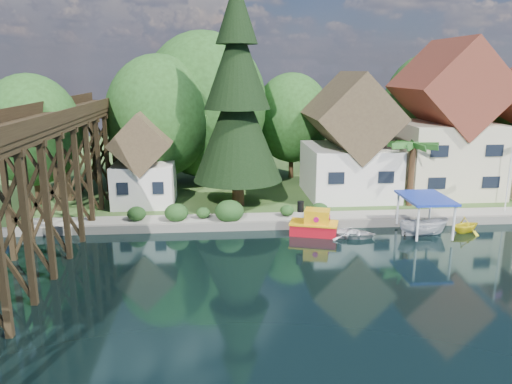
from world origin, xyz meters
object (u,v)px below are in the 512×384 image
tugboat (314,224)px  flagpole (512,161)px  trestle_bridge (44,170)px  house_left (350,145)px  palm_tree (413,147)px  boat_white_a (351,232)px  shed (144,165)px  boat_canopy (424,219)px  boat_yellow (466,224)px  house_center (446,129)px  conifer (237,101)px

tugboat → flagpole: bearing=9.7°
trestle_bridge → house_left: house_left is taller
palm_tree → boat_white_a: size_ratio=1.65×
shed → boat_white_a: size_ratio=2.28×
shed → boat_white_a: bearing=-29.1°
house_left → shed: size_ratio=1.40×
house_left → palm_tree: bearing=-43.5°
trestle_bridge → tugboat: bearing=4.6°
trestle_bridge → tugboat: trestle_bridge is taller
boat_white_a → boat_canopy: bearing=-72.5°
shed → boat_yellow: size_ratio=3.12×
trestle_bridge → flagpole: trestle_bridge is taller
boat_yellow → trestle_bridge: bearing=72.1°
flagpole → boat_canopy: (-8.38, -3.66, -3.39)m
house_left → house_center: house_center is taller
house_left → boat_canopy: size_ratio=2.44×
house_center → flagpole: house_center is taller
conifer → tugboat: conifer is taller
palm_tree → tugboat: size_ratio=1.49×
house_left → conifer: 11.28m
shed → tugboat: bearing=-31.1°
boat_canopy → boat_white_a: bearing=179.0°
house_left → palm_tree: (4.23, -4.02, 0.32)m
trestle_bridge → palm_tree: 28.07m
boat_yellow → palm_tree: bearing=-0.9°
palm_tree → boat_yellow: (2.00, -5.83, -4.80)m
shed → boat_yellow: 25.82m
trestle_bridge → house_center: (32.00, 11.33, 1.07)m
house_left → conifer: conifer is taller
palm_tree → boat_yellow: size_ratio=2.26×
house_center → boat_yellow: bearing=-105.0°
shed → conifer: bearing=-9.7°
house_center → palm_tree: (-4.77, -4.52, -0.96)m
boat_white_a → boat_yellow: 8.66m
boat_canopy → palm_tree: bearing=77.5°
house_center → flagpole: (2.23, -7.11, -1.79)m
trestle_bridge → conifer: bearing=31.8°
flagpole → boat_canopy: 9.75m
boat_canopy → boat_yellow: boat_canopy is taller
tugboat → boat_yellow: bearing=-2.4°
house_center → conifer: 19.62m
conifer → boat_white_a: 13.85m
boat_white_a → tugboat: bearing=90.9°
trestle_bridge → conifer: (12.87, 7.99, 3.86)m
trestle_bridge → house_center: 33.96m
shed → boat_white_a: 18.17m
conifer → boat_white_a: (7.72, -7.34, -8.85)m
house_left → shed: 18.11m
tugboat → boat_canopy: 7.84m
house_left → house_center: size_ratio=0.79×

